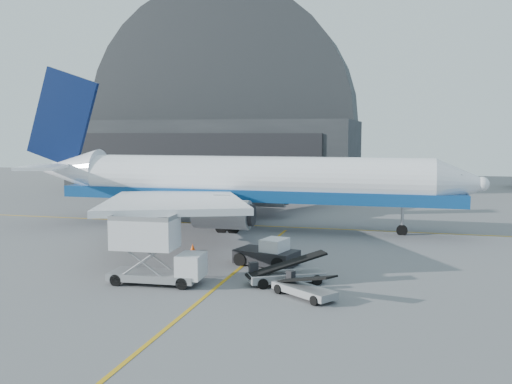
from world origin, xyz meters
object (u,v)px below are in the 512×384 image
(airliner, at_px, (236,182))
(pushback_tug, at_px, (268,255))
(belt_loader_a, at_px, (285,274))
(belt_loader_b, at_px, (304,288))
(catering_truck, at_px, (153,251))

(airliner, distance_m, pushback_tug, 17.50)
(airliner, bearing_deg, belt_loader_a, -65.17)
(belt_loader_b, bearing_deg, airliner, 151.74)
(belt_loader_a, relative_size, belt_loader_b, 1.20)
(airliner, height_order, catering_truck, airliner)
(airliner, xyz_separation_m, catering_truck, (1.05, -22.50, -2.66))
(airliner, height_order, belt_loader_b, airliner)
(pushback_tug, bearing_deg, belt_loader_a, -49.80)
(belt_loader_a, xyz_separation_m, belt_loader_b, (1.68, -2.67, -0.09))
(belt_loader_b, bearing_deg, pushback_tug, 153.85)
(pushback_tug, relative_size, belt_loader_b, 1.16)
(airliner, relative_size, catering_truck, 7.75)
(catering_truck, distance_m, pushback_tug, 9.38)
(catering_truck, relative_size, belt_loader_b, 1.46)
(catering_truck, bearing_deg, belt_loader_a, 10.78)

